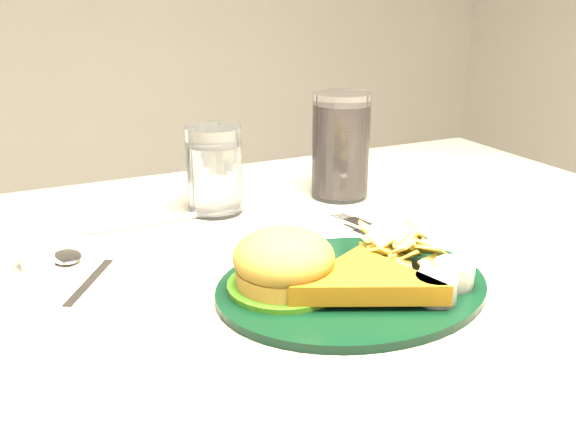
% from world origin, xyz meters
% --- Properties ---
extents(dinner_plate, '(0.28, 0.23, 0.06)m').
position_xyz_m(dinner_plate, '(0.05, -0.09, 0.78)').
color(dinner_plate, black).
rests_on(dinner_plate, table).
extents(water_glass, '(0.08, 0.08, 0.12)m').
position_xyz_m(water_glass, '(0.01, 0.19, 0.81)').
color(water_glass, silver).
rests_on(water_glass, table).
extents(cola_glass, '(0.10, 0.10, 0.15)m').
position_xyz_m(cola_glass, '(0.19, 0.18, 0.83)').
color(cola_glass, black).
rests_on(cola_glass, table).
extents(fork_napkin, '(0.15, 0.18, 0.01)m').
position_xyz_m(fork_napkin, '(0.15, -0.01, 0.76)').
color(fork_napkin, white).
rests_on(fork_napkin, table).
extents(spoon, '(0.11, 0.15, 0.01)m').
position_xyz_m(spoon, '(-0.18, 0.03, 0.76)').
color(spoon, silver).
rests_on(spoon, table).
extents(ramekin, '(0.04, 0.04, 0.02)m').
position_xyz_m(ramekin, '(-0.23, 0.10, 0.76)').
color(ramekin, white).
rests_on(ramekin, table).
extents(wrapped_straw, '(0.23, 0.08, 0.01)m').
position_xyz_m(wrapped_straw, '(-0.05, 0.18, 0.75)').
color(wrapped_straw, white).
rests_on(wrapped_straw, table).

